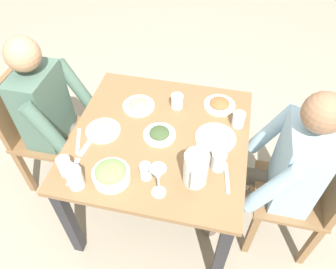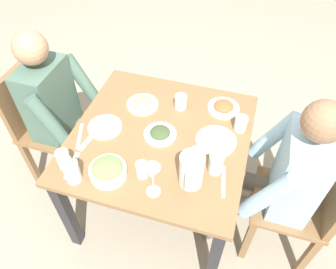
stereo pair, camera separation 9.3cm
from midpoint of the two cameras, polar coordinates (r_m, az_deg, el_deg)
name	(u,v)px [view 1 (the left image)]	position (r m, az deg, el deg)	size (l,w,h in m)	color
ground_plane	(161,202)	(2.38, -2.32, -11.80)	(8.00, 8.00, 0.00)	#9E937F
dining_table	(160,148)	(1.89, -2.87, -2.37)	(0.98, 0.98, 0.71)	olive
chair_near	(36,128)	(2.32, -23.31, 1.04)	(0.40, 0.40, 0.89)	olive
chair_far	(308,192)	(1.97, 22.19, -9.42)	(0.40, 0.40, 0.89)	olive
diner_near	(60,117)	(2.12, -19.82, 2.95)	(0.48, 0.53, 1.18)	#4C6B5B
diner_far	(277,170)	(1.81, 17.22, -6.02)	(0.48, 0.53, 1.18)	#9EC6E0
water_pitcher	(196,169)	(1.54, 3.20, -6.09)	(0.16, 0.12, 0.19)	silver
salad_bowl	(111,174)	(1.62, -11.66, -6.87)	(0.19, 0.19, 0.09)	white
plate_beans	(103,129)	(1.86, -12.84, 0.85)	(0.19, 0.19, 0.05)	white
plate_dolmas	(160,133)	(1.80, -2.94, 0.16)	(0.18, 0.18, 0.04)	white
plate_fries	(139,105)	(1.98, -6.57, 5.18)	(0.19, 0.19, 0.04)	white
plate_yoghurt	(216,137)	(1.79, 6.94, -0.46)	(0.23, 0.23, 0.05)	white
plate_rice_curry	(220,104)	(1.99, 7.76, 5.30)	(0.19, 0.19, 0.04)	white
water_glass_near_right	(219,161)	(1.64, 7.31, -4.70)	(0.07, 0.07, 0.11)	silver
water_glass_far_left	(177,101)	(1.95, 0.23, 5.86)	(0.07, 0.07, 0.09)	silver
water_glass_far_right	(145,171)	(1.61, -5.76, -6.53)	(0.06, 0.06, 0.09)	silver
water_glass_center	(238,120)	(1.87, 10.95, 2.55)	(0.07, 0.07, 0.09)	silver
water_glass_by_pitcher	(65,166)	(1.70, -19.26, -5.36)	(0.07, 0.07, 0.11)	silver
wine_glass	(158,175)	(1.47, -3.58, -7.30)	(0.08, 0.08, 0.20)	silver
oil_carafe	(75,178)	(1.63, -17.71, -7.44)	(0.08, 0.08, 0.16)	silver
fork_near	(74,172)	(1.73, -17.83, -6.33)	(0.17, 0.03, 0.01)	silver
knife_near	(227,178)	(1.64, 8.75, -7.62)	(0.18, 0.02, 0.01)	silver
fork_far	(88,145)	(1.82, -15.44, -1.77)	(0.17, 0.03, 0.01)	silver
knife_far	(78,141)	(1.86, -16.95, -1.16)	(0.18, 0.02, 0.01)	silver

